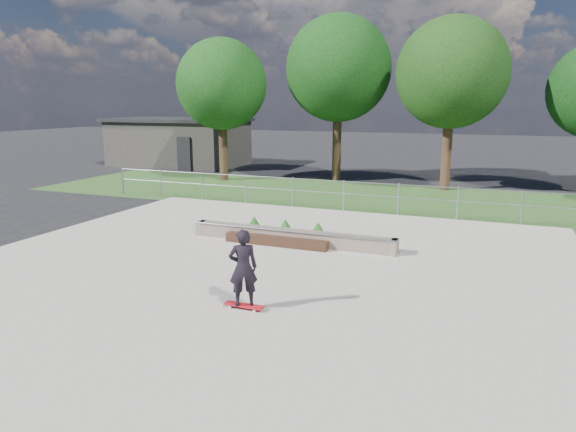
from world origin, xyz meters
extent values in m
plane|color=black|center=(0.00, 0.00, 0.00)|extent=(120.00, 120.00, 0.00)
cube|color=#27491D|center=(0.00, 11.00, 0.01)|extent=(30.00, 8.00, 0.02)
cube|color=gray|center=(0.00, 0.00, 0.03)|extent=(15.00, 15.00, 0.06)
cylinder|color=gray|center=(-10.00, 7.50, 0.60)|extent=(0.06, 0.06, 1.20)
cylinder|color=#94979C|center=(-8.00, 7.50, 0.60)|extent=(0.06, 0.06, 1.20)
cylinder|color=gray|center=(-6.00, 7.50, 0.60)|extent=(0.06, 0.06, 1.20)
cylinder|color=gray|center=(-4.00, 7.50, 0.60)|extent=(0.06, 0.06, 1.20)
cylinder|color=gray|center=(-2.00, 7.50, 0.60)|extent=(0.06, 0.06, 1.20)
cylinder|color=#94969C|center=(0.00, 7.50, 0.60)|extent=(0.06, 0.06, 1.20)
cylinder|color=#94969C|center=(2.00, 7.50, 0.60)|extent=(0.06, 0.06, 1.20)
cylinder|color=#94989C|center=(4.00, 7.50, 0.60)|extent=(0.06, 0.06, 1.20)
cylinder|color=gray|center=(6.00, 7.50, 0.60)|extent=(0.06, 0.06, 1.20)
cylinder|color=gray|center=(0.00, 7.50, 1.15)|extent=(20.00, 0.04, 0.04)
cylinder|color=#96999E|center=(0.00, 7.50, 0.70)|extent=(20.00, 0.04, 0.04)
cube|color=#2B2926|center=(-14.00, 18.00, 1.40)|extent=(8.00, 5.00, 2.80)
cube|color=black|center=(-14.00, 18.00, 2.90)|extent=(8.40, 5.40, 0.20)
cube|color=black|center=(-12.00, 15.45, 1.00)|extent=(0.90, 0.10, 2.00)
cylinder|color=black|center=(-8.00, 13.00, 1.46)|extent=(0.44, 0.44, 2.93)
sphere|color=#0F330E|center=(-8.00, 13.00, 4.88)|extent=(4.55, 4.55, 4.55)
cylinder|color=black|center=(-2.50, 15.00, 1.69)|extent=(0.44, 0.44, 3.38)
sphere|color=black|center=(-2.50, 15.00, 5.62)|extent=(5.25, 5.25, 5.25)
cylinder|color=#341F14|center=(3.00, 14.00, 1.57)|extent=(0.44, 0.44, 3.15)
sphere|color=black|center=(3.00, 14.00, 5.25)|extent=(4.90, 4.90, 4.90)
cube|color=brown|center=(-0.13, 2.55, 0.26)|extent=(6.00, 0.40, 0.40)
cylinder|color=gray|center=(-0.13, 2.35, 0.46)|extent=(6.00, 0.06, 0.06)
cube|color=brown|center=(-3.03, 2.55, 0.26)|extent=(0.15, 0.42, 0.40)
cube|color=#6A5D4E|center=(2.77, 2.55, 0.26)|extent=(0.15, 0.42, 0.40)
cube|color=black|center=(-0.44, 2.65, 0.18)|extent=(3.00, 1.20, 0.25)
sphere|color=yellow|center=(-1.64, 2.75, 0.39)|extent=(0.14, 0.14, 0.14)
sphere|color=yellow|center=(-1.04, 2.55, 0.39)|extent=(0.14, 0.14, 0.14)
sphere|color=yellow|center=(-0.44, 2.75, 0.39)|extent=(0.14, 0.14, 0.14)
sphere|color=yellow|center=(0.16, 2.55, 0.39)|extent=(0.14, 0.14, 0.14)
sphere|color=yellow|center=(0.76, 2.75, 0.39)|extent=(0.14, 0.14, 0.14)
cone|color=#134112|center=(-1.44, 2.90, 0.49)|extent=(0.44, 0.44, 0.36)
cone|color=#164D16|center=(-0.44, 2.90, 0.49)|extent=(0.44, 0.44, 0.36)
cone|color=#164915|center=(0.56, 2.90, 0.49)|extent=(0.44, 0.44, 0.36)
cylinder|color=silver|center=(0.49, -2.26, 0.09)|extent=(0.05, 0.03, 0.05)
cylinder|color=white|center=(0.49, -2.08, 0.09)|extent=(0.05, 0.03, 0.05)
cylinder|color=silver|center=(1.01, -2.26, 0.09)|extent=(0.05, 0.03, 0.05)
cylinder|color=silver|center=(1.01, -2.08, 0.09)|extent=(0.05, 0.03, 0.05)
cylinder|color=gray|center=(0.49, -2.17, 0.11)|extent=(0.02, 0.18, 0.02)
cylinder|color=#9B9BA0|center=(1.01, -2.17, 0.11)|extent=(0.02, 0.18, 0.02)
cube|color=#A6141C|center=(0.75, -2.17, 0.13)|extent=(0.80, 0.21, 0.02)
imported|color=black|center=(0.75, -2.17, 0.89)|extent=(0.65, 0.59, 1.50)
camera|label=1|loc=(4.99, -10.48, 3.94)|focal=32.00mm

